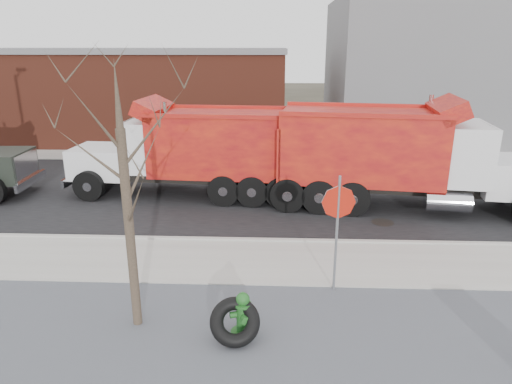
{
  "coord_description": "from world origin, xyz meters",
  "views": [
    {
      "loc": [
        -0.47,
        -10.48,
        5.4
      ],
      "look_at": [
        -0.99,
        1.91,
        1.4
      ],
      "focal_mm": 32.0,
      "sensor_mm": 36.0,
      "label": 1
    }
  ],
  "objects_px": {
    "stop_sign": "(338,214)",
    "dump_truck_red_b": "(194,148)",
    "dump_truck_red_a": "(398,153)",
    "fire_hydrant": "(243,316)",
    "truck_tire": "(235,322)"
  },
  "relations": [
    {
      "from": "stop_sign",
      "to": "dump_truck_red_b",
      "type": "bearing_deg",
      "value": 138.31
    },
    {
      "from": "dump_truck_red_a",
      "to": "dump_truck_red_b",
      "type": "xyz_separation_m",
      "value": [
        -7.13,
        1.01,
        -0.1
      ]
    },
    {
      "from": "fire_hydrant",
      "to": "dump_truck_red_b",
      "type": "xyz_separation_m",
      "value": [
        -2.4,
        8.63,
        1.39
      ]
    },
    {
      "from": "fire_hydrant",
      "to": "dump_truck_red_a",
      "type": "bearing_deg",
      "value": 41.36
    },
    {
      "from": "truck_tire",
      "to": "stop_sign",
      "type": "xyz_separation_m",
      "value": [
        2.1,
        1.97,
        1.46
      ]
    },
    {
      "from": "fire_hydrant",
      "to": "truck_tire",
      "type": "bearing_deg",
      "value": -139.81
    },
    {
      "from": "stop_sign",
      "to": "dump_truck_red_a",
      "type": "height_order",
      "value": "dump_truck_red_a"
    },
    {
      "from": "stop_sign",
      "to": "dump_truck_red_b",
      "type": "distance_m",
      "value": 8.14
    },
    {
      "from": "stop_sign",
      "to": "dump_truck_red_a",
      "type": "relative_size",
      "value": 0.29
    },
    {
      "from": "truck_tire",
      "to": "dump_truck_red_b",
      "type": "distance_m",
      "value": 9.23
    },
    {
      "from": "fire_hydrant",
      "to": "dump_truck_red_a",
      "type": "relative_size",
      "value": 0.1
    },
    {
      "from": "truck_tire",
      "to": "stop_sign",
      "type": "height_order",
      "value": "stop_sign"
    },
    {
      "from": "dump_truck_red_b",
      "to": "stop_sign",
      "type": "bearing_deg",
      "value": 126.3
    },
    {
      "from": "truck_tire",
      "to": "dump_truck_red_a",
      "type": "distance_m",
      "value": 9.34
    },
    {
      "from": "dump_truck_red_a",
      "to": "dump_truck_red_b",
      "type": "height_order",
      "value": "dump_truck_red_a"
    }
  ]
}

